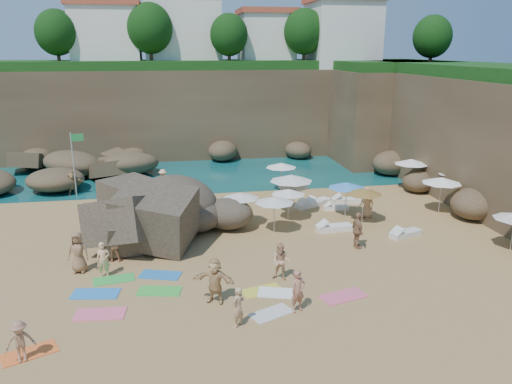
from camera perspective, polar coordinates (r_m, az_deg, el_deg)
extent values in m
plane|color=tan|center=(25.88, -3.24, -6.29)|extent=(120.00, 120.00, 0.00)
plane|color=#0C4751|center=(54.75, -6.96, 5.60)|extent=(120.00, 120.00, 0.00)
cube|color=brown|center=(49.36, -4.44, 9.23)|extent=(44.00, 8.00, 8.00)
cube|color=brown|center=(38.91, 24.25, 6.03)|extent=(8.00, 30.00, 8.00)
cube|color=brown|center=(48.36, 14.37, 8.64)|extent=(10.00, 12.00, 8.00)
cube|color=white|center=(50.09, -16.69, 16.47)|extent=(6.00, 5.00, 5.50)
cube|color=#B2472D|center=(50.23, -16.98, 19.88)|extent=(6.48, 5.40, 0.50)
cube|color=white|center=(50.84, -8.38, 17.49)|extent=(7.00, 6.00, 6.50)
cube|color=white|center=(50.73, 1.16, 16.81)|extent=(5.00, 5.00, 5.00)
cube|color=#B2472D|center=(50.84, 1.18, 19.91)|extent=(5.40, 5.40, 0.50)
cube|color=white|center=(50.63, 9.78, 17.16)|extent=(6.00, 6.00, 6.00)
cube|color=#B2472D|center=(50.81, 9.97, 20.82)|extent=(6.48, 6.48, 0.50)
sphere|color=#11380F|center=(48.72, -21.87, 16.57)|extent=(3.60, 3.60, 3.60)
sphere|color=#11380F|center=(47.85, -12.06, 17.84)|extent=(4.05, 4.05, 4.05)
sphere|color=#11380F|center=(47.15, -3.12, 17.50)|extent=(3.42, 3.42, 3.42)
sphere|color=#11380F|center=(48.50, 5.53, 17.79)|extent=(3.78, 3.78, 3.78)
sphere|color=#11380F|center=(45.32, 19.51, 16.41)|extent=(3.15, 3.15, 3.15)
cylinder|color=white|center=(56.35, -25.82, 7.51)|extent=(0.10, 0.10, 6.00)
cylinder|color=white|center=(55.96, -24.33, 7.64)|extent=(0.10, 0.10, 6.00)
cylinder|color=white|center=(55.61, -22.83, 7.76)|extent=(0.10, 0.10, 6.00)
cylinder|color=silver|center=(36.36, -20.13, 2.97)|extent=(0.09, 0.09, 4.42)
cube|color=#238F43|center=(35.95, -19.74, 5.88)|extent=(0.76, 0.23, 0.50)
cylinder|color=silver|center=(30.60, 4.00, -0.41)|extent=(0.07, 0.07, 2.35)
cone|color=silver|center=(30.30, 4.04, 1.61)|extent=(2.63, 2.63, 0.40)
cylinder|color=silver|center=(35.56, 2.87, 1.62)|extent=(0.06, 0.06, 1.95)
cone|color=white|center=(35.34, 2.89, 3.08)|extent=(2.19, 2.19, 0.33)
cylinder|color=silver|center=(31.17, 4.31, -0.66)|extent=(0.05, 0.05, 1.78)
cone|color=silver|center=(30.94, 4.35, 0.84)|extent=(1.99, 1.99, 0.30)
cylinder|color=silver|center=(37.49, 17.21, 1.82)|extent=(0.06, 0.06, 2.14)
cone|color=white|center=(37.26, 17.34, 3.34)|extent=(2.41, 2.41, 0.37)
cylinder|color=silver|center=(35.97, 21.67, 0.71)|extent=(0.06, 0.06, 2.02)
cone|color=white|center=(35.75, 21.82, 2.20)|extent=(2.27, 2.27, 0.35)
cylinder|color=silver|center=(28.57, -1.76, -2.09)|extent=(0.05, 0.05, 1.86)
cone|color=silver|center=(28.30, -1.78, -0.39)|extent=(2.09, 2.09, 0.32)
cylinder|color=silver|center=(29.72, 12.10, -1.64)|extent=(0.06, 0.06, 1.96)
cone|color=#E24227|center=(29.46, 12.21, 0.09)|extent=(2.19, 2.19, 0.33)
cylinder|color=silver|center=(29.52, 3.70, -1.57)|extent=(0.05, 0.05, 1.81)
cone|color=white|center=(29.27, 3.73, 0.04)|extent=(2.03, 2.03, 0.31)
cylinder|color=silver|center=(32.83, 20.30, -0.45)|extent=(0.06, 0.06, 2.13)
cone|color=white|center=(32.58, 20.47, 1.26)|extent=(2.39, 2.39, 0.36)
cylinder|color=silver|center=(27.52, 2.10, -2.73)|extent=(0.06, 0.06, 1.93)
cone|color=silver|center=(27.24, 2.12, -0.90)|extent=(2.17, 2.17, 0.33)
cylinder|color=silver|center=(30.66, 10.24, -0.94)|extent=(0.06, 0.06, 2.00)
cone|color=#3D87D0|center=(30.40, 10.32, 0.78)|extent=(2.25, 2.25, 0.34)
cube|color=silver|center=(32.37, 6.12, -1.44)|extent=(2.03, 1.40, 0.30)
cube|color=white|center=(33.56, 10.34, -0.97)|extent=(2.03, 0.85, 0.31)
cube|color=white|center=(32.98, 7.04, -1.14)|extent=(1.98, 1.45, 0.30)
cube|color=white|center=(32.05, 9.15, -1.78)|extent=(1.61, 0.66, 0.25)
cube|color=white|center=(28.38, 8.89, -4.07)|extent=(2.07, 0.83, 0.31)
cube|color=silver|center=(28.40, 16.74, -4.58)|extent=(2.00, 1.25, 0.30)
cube|color=#297FDC|center=(22.20, -17.87, -11.00)|extent=(2.06, 1.25, 0.03)
cube|color=#FD6281|center=(20.61, -17.40, -13.17)|extent=(2.00, 1.13, 0.03)
cube|color=orange|center=(19.13, -24.46, -16.41)|extent=(1.95, 1.52, 0.03)
cube|color=green|center=(21.77, -10.99, -11.05)|extent=(1.95, 1.25, 0.03)
cube|color=silver|center=(19.78, 1.77, -13.68)|extent=(1.87, 1.46, 0.03)
cube|color=#257BC8|center=(23.18, -10.90, -9.29)|extent=(2.02, 1.43, 0.03)
cube|color=#EA5B7B|center=(21.29, 9.93, -11.64)|extent=(2.08, 1.42, 0.03)
cube|color=green|center=(23.23, -15.94, -9.59)|extent=(1.89, 1.16, 0.03)
cube|color=yellow|center=(21.43, 0.69, -11.19)|extent=(1.88, 1.28, 0.03)
cube|color=white|center=(21.26, 2.77, -11.45)|extent=(2.02, 1.41, 0.03)
imported|color=#E2AE76|center=(23.32, -17.06, -7.43)|extent=(0.63, 0.45, 1.63)
imported|color=tan|center=(24.90, -16.02, -5.68)|extent=(0.93, 0.78, 1.74)
imported|color=#F7C28C|center=(36.01, -10.57, 1.29)|extent=(1.10, 0.99, 1.63)
imported|color=#9F714F|center=(25.86, 11.54, -4.33)|extent=(0.53, 1.15, 1.92)
imported|color=tan|center=(30.65, 12.59, -1.18)|extent=(0.92, 1.05, 1.90)
imported|color=tan|center=(36.91, -20.29, 0.99)|extent=(1.64, 1.13, 1.73)
imported|color=tan|center=(18.65, -2.11, -12.98)|extent=(0.66, 0.67, 1.55)
imported|color=#A56F52|center=(18.69, -25.16, -16.67)|extent=(1.35, 1.66, 0.38)
imported|color=#8D6546|center=(24.35, -19.51, -8.08)|extent=(1.11, 1.97, 0.50)
imported|color=tan|center=(20.51, -4.68, -11.84)|extent=(2.38, 2.44, 0.50)
imported|color=#AD6D56|center=(19.92, 4.77, -12.90)|extent=(1.12, 1.77, 0.40)
imported|color=tan|center=(22.28, 2.85, -9.24)|extent=(1.49, 1.84, 0.63)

